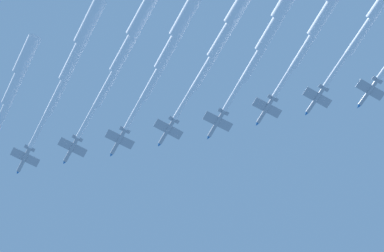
# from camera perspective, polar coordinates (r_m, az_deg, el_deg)

# --- Properties ---
(jet_lead) EXTENTS (16.03, 50.14, 3.72)m
(jet_lead) POSITION_cam_1_polar(r_m,az_deg,el_deg) (180.94, -15.75, 3.40)
(jet_lead) COLOR #9EA3AD
(jet_port_inner) EXTENTS (17.91, 57.10, 3.66)m
(jet_port_inner) POSITION_cam_1_polar(r_m,az_deg,el_deg) (177.86, -10.64, 5.93)
(jet_port_inner) COLOR #9EA3AD
(jet_starboard_inner) EXTENTS (18.59, 55.90, 3.71)m
(jet_starboard_inner) POSITION_cam_1_polar(r_m,az_deg,el_deg) (175.48, -6.09, 6.71)
(jet_starboard_inner) COLOR #9EA3AD
(jet_port_mid) EXTENTS (16.67, 51.11, 3.73)m
(jet_port_mid) POSITION_cam_1_polar(r_m,az_deg,el_deg) (173.21, -2.19, 6.75)
(jet_port_mid) COLOR #9EA3AD
(jet_starboard_mid) EXTENTS (17.39, 51.72, 3.65)m
(jet_starboard_mid) POSITION_cam_1_polar(r_m,az_deg,el_deg) (172.62, 2.68, 7.82)
(jet_starboard_mid) COLOR #9EA3AD
(jet_port_outer) EXTENTS (15.64, 49.41, 3.70)m
(jet_port_outer) POSITION_cam_1_polar(r_m,az_deg,el_deg) (171.42, 6.92, 8.25)
(jet_port_outer) COLOR #9EA3AD
(jet_starboard_outer) EXTENTS (15.94, 50.30, 3.65)m
(jet_starboard_outer) POSITION_cam_1_polar(r_m,az_deg,el_deg) (175.65, 11.57, 9.49)
(jet_starboard_outer) COLOR #9EA3AD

